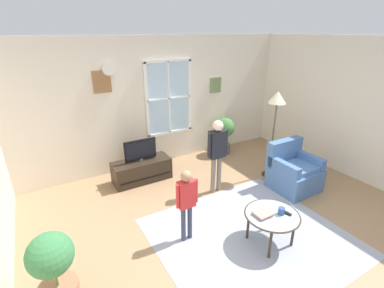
{
  "coord_description": "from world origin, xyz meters",
  "views": [
    {
      "loc": [
        -2.31,
        -2.44,
        2.72
      ],
      "look_at": [
        -0.3,
        1.0,
        1.08
      ],
      "focal_mm": 26.02,
      "sensor_mm": 36.0,
      "label": 1
    }
  ],
  "objects_px": {
    "tv_stand": "(142,170)",
    "floor_lamp": "(276,106)",
    "coffee_table": "(272,216)",
    "potted_plant_by_window": "(225,131)",
    "cup": "(281,211)",
    "remote_near_books": "(286,213)",
    "book_stack": "(263,214)",
    "person_red_shirt": "(186,198)",
    "television": "(140,150)",
    "armchair": "(293,172)",
    "potted_plant_corner": "(54,268)",
    "person_black_shirt": "(217,148)"
  },
  "relations": [
    {
      "from": "tv_stand",
      "to": "floor_lamp",
      "type": "bearing_deg",
      "value": -25.88
    },
    {
      "from": "coffee_table",
      "to": "potted_plant_by_window",
      "type": "distance_m",
      "value": 3.02
    },
    {
      "from": "coffee_table",
      "to": "floor_lamp",
      "type": "bearing_deg",
      "value": 45.47
    },
    {
      "from": "cup",
      "to": "remote_near_books",
      "type": "bearing_deg",
      "value": -22.17
    },
    {
      "from": "book_stack",
      "to": "person_red_shirt",
      "type": "height_order",
      "value": "person_red_shirt"
    },
    {
      "from": "remote_near_books",
      "to": "person_red_shirt",
      "type": "distance_m",
      "value": 1.35
    },
    {
      "from": "television",
      "to": "cup",
      "type": "relative_size",
      "value": 6.34
    },
    {
      "from": "remote_near_books",
      "to": "floor_lamp",
      "type": "relative_size",
      "value": 0.08
    },
    {
      "from": "book_stack",
      "to": "television",
      "type": "bearing_deg",
      "value": 107.19
    },
    {
      "from": "armchair",
      "to": "floor_lamp",
      "type": "height_order",
      "value": "floor_lamp"
    },
    {
      "from": "coffee_table",
      "to": "potted_plant_corner",
      "type": "relative_size",
      "value": 0.81
    },
    {
      "from": "tv_stand",
      "to": "remote_near_books",
      "type": "distance_m",
      "value": 2.81
    },
    {
      "from": "armchair",
      "to": "remote_near_books",
      "type": "xyz_separation_m",
      "value": [
        -1.22,
        -0.92,
        0.14
      ]
    },
    {
      "from": "book_stack",
      "to": "person_red_shirt",
      "type": "distance_m",
      "value": 1.02
    },
    {
      "from": "coffee_table",
      "to": "tv_stand",
      "type": "bearing_deg",
      "value": 109.42
    },
    {
      "from": "cup",
      "to": "potted_plant_corner",
      "type": "xyz_separation_m",
      "value": [
        -2.7,
        0.48,
        -0.0
      ]
    },
    {
      "from": "coffee_table",
      "to": "floor_lamp",
      "type": "distance_m",
      "value": 2.21
    },
    {
      "from": "book_stack",
      "to": "potted_plant_corner",
      "type": "relative_size",
      "value": 0.25
    },
    {
      "from": "floor_lamp",
      "to": "person_black_shirt",
      "type": "bearing_deg",
      "value": 177.72
    },
    {
      "from": "television",
      "to": "person_black_shirt",
      "type": "xyz_separation_m",
      "value": [
        1.01,
        -1.05,
        0.2
      ]
    },
    {
      "from": "cup",
      "to": "potted_plant_corner",
      "type": "distance_m",
      "value": 2.74
    },
    {
      "from": "tv_stand",
      "to": "remote_near_books",
      "type": "xyz_separation_m",
      "value": [
        1.06,
        -2.59,
        0.26
      ]
    },
    {
      "from": "coffee_table",
      "to": "person_red_shirt",
      "type": "relative_size",
      "value": 0.69
    },
    {
      "from": "potted_plant_by_window",
      "to": "cup",
      "type": "bearing_deg",
      "value": -112.21
    },
    {
      "from": "cup",
      "to": "armchair",
      "type": "bearing_deg",
      "value": 34.79
    },
    {
      "from": "cup",
      "to": "person_black_shirt",
      "type": "distance_m",
      "value": 1.55
    },
    {
      "from": "potted_plant_by_window",
      "to": "remote_near_books",
      "type": "bearing_deg",
      "value": -110.79
    },
    {
      "from": "floor_lamp",
      "to": "cup",
      "type": "bearing_deg",
      "value": -131.18
    },
    {
      "from": "remote_near_books",
      "to": "floor_lamp",
      "type": "distance_m",
      "value": 2.14
    },
    {
      "from": "remote_near_books",
      "to": "person_black_shirt",
      "type": "xyz_separation_m",
      "value": [
        -0.06,
        1.54,
        0.37
      ]
    },
    {
      "from": "coffee_table",
      "to": "book_stack",
      "type": "bearing_deg",
      "value": 158.13
    },
    {
      "from": "television",
      "to": "potted_plant_corner",
      "type": "height_order",
      "value": "potted_plant_corner"
    },
    {
      "from": "floor_lamp",
      "to": "television",
      "type": "bearing_deg",
      "value": 154.17
    },
    {
      "from": "book_stack",
      "to": "floor_lamp",
      "type": "relative_size",
      "value": 0.13
    },
    {
      "from": "television",
      "to": "person_black_shirt",
      "type": "height_order",
      "value": "person_black_shirt"
    },
    {
      "from": "cup",
      "to": "television",
      "type": "bearing_deg",
      "value": 111.17
    },
    {
      "from": "coffee_table",
      "to": "television",
      "type": "bearing_deg",
      "value": 109.44
    },
    {
      "from": "book_stack",
      "to": "potted_plant_corner",
      "type": "bearing_deg",
      "value": 171.31
    },
    {
      "from": "television",
      "to": "coffee_table",
      "type": "distance_m",
      "value": 2.67
    },
    {
      "from": "person_red_shirt",
      "to": "potted_plant_corner",
      "type": "xyz_separation_m",
      "value": [
        -1.64,
        -0.2,
        -0.17
      ]
    },
    {
      "from": "armchair",
      "to": "coffee_table",
      "type": "distance_m",
      "value": 1.63
    },
    {
      "from": "armchair",
      "to": "potted_plant_by_window",
      "type": "height_order",
      "value": "armchair"
    },
    {
      "from": "book_stack",
      "to": "floor_lamp",
      "type": "height_order",
      "value": "floor_lamp"
    },
    {
      "from": "armchair",
      "to": "remote_near_books",
      "type": "bearing_deg",
      "value": -142.84
    },
    {
      "from": "potted_plant_by_window",
      "to": "armchair",
      "type": "bearing_deg",
      "value": -85.69
    },
    {
      "from": "armchair",
      "to": "potted_plant_corner",
      "type": "relative_size",
      "value": 0.96
    },
    {
      "from": "coffee_table",
      "to": "remote_near_books",
      "type": "xyz_separation_m",
      "value": [
        0.18,
        -0.08,
        0.04
      ]
    },
    {
      "from": "potted_plant_corner",
      "to": "cup",
      "type": "bearing_deg",
      "value": -10.1
    },
    {
      "from": "coffee_table",
      "to": "book_stack",
      "type": "relative_size",
      "value": 3.31
    },
    {
      "from": "remote_near_books",
      "to": "book_stack",
      "type": "bearing_deg",
      "value": 156.36
    }
  ]
}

